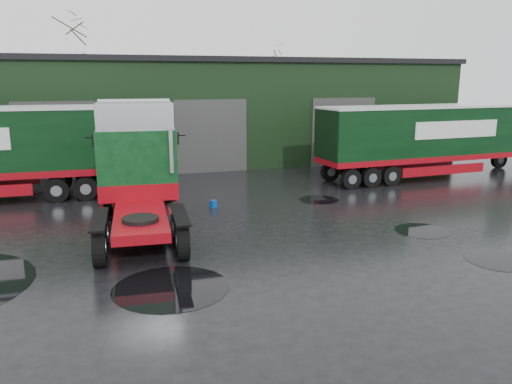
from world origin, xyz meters
TOP-DOWN VIEW (x-y plane):
  - ground at (0.00, 0.00)m, footprint 100.00×100.00m
  - warehouse at (2.00, 20.00)m, footprint 32.40×12.40m
  - hero_tractor at (-2.65, 3.02)m, footprint 3.35×7.18m
  - lorry_right at (12.04, 9.00)m, footprint 14.64×3.47m
  - wash_bucket at (0.44, 6.16)m, footprint 0.38×0.38m
  - tree_back_a at (-6.00, 30.00)m, footprint 4.40×4.40m
  - tree_back_b at (10.00, 30.00)m, footprint 4.40×4.40m
  - puddle_0 at (-2.23, -1.41)m, footprint 2.93×2.93m
  - puddle_1 at (6.65, 0.94)m, footprint 1.86×1.86m
  - puddle_3 at (7.14, -2.13)m, footprint 2.04×2.04m
  - puddle_4 at (5.05, 6.12)m, footprint 1.70×1.70m

SIDE VIEW (x-z plane):
  - ground at x=0.00m, z-range 0.00..0.00m
  - puddle_0 at x=-2.23m, z-range 0.00..0.01m
  - puddle_1 at x=6.65m, z-range 0.00..0.01m
  - puddle_3 at x=7.14m, z-range 0.00..0.01m
  - puddle_4 at x=5.05m, z-range 0.00..0.01m
  - wash_bucket at x=0.44m, z-range 0.00..0.29m
  - lorry_right at x=12.04m, z-range 0.00..3.81m
  - hero_tractor at x=-2.65m, z-range 0.00..4.37m
  - warehouse at x=2.00m, z-range 0.01..6.31m
  - tree_back_b at x=10.00m, z-range 0.00..7.50m
  - tree_back_a at x=-6.00m, z-range 0.00..9.50m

